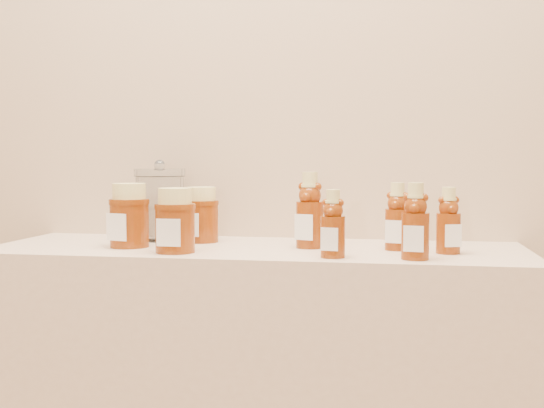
% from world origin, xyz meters
% --- Properties ---
extents(wall_back, '(3.50, 0.02, 2.70)m').
position_xyz_m(wall_back, '(0.00, 1.75, 1.35)').
color(wall_back, tan).
rests_on(wall_back, ground).
extents(bear_bottle_back_left, '(0.08, 0.08, 0.19)m').
position_xyz_m(bear_bottle_back_left, '(0.12, 1.56, 1.00)').
color(bear_bottle_back_left, '#612307').
rests_on(bear_bottle_back_left, display_table).
extents(bear_bottle_back_mid, '(0.07, 0.07, 0.17)m').
position_xyz_m(bear_bottle_back_mid, '(0.31, 1.56, 0.98)').
color(bear_bottle_back_mid, '#612307').
rests_on(bear_bottle_back_mid, display_table).
extents(bear_bottle_back_right, '(0.07, 0.07, 0.16)m').
position_xyz_m(bear_bottle_back_right, '(0.42, 1.52, 0.98)').
color(bear_bottle_back_right, '#612307').
rests_on(bear_bottle_back_right, display_table).
extents(bear_bottle_front_left, '(0.06, 0.06, 0.16)m').
position_xyz_m(bear_bottle_front_left, '(0.18, 1.42, 0.98)').
color(bear_bottle_front_left, '#612307').
rests_on(bear_bottle_front_left, display_table).
extents(bear_bottle_front_right, '(0.07, 0.07, 0.17)m').
position_xyz_m(bear_bottle_front_right, '(0.35, 1.42, 0.99)').
color(bear_bottle_front_right, '#612307').
rests_on(bear_bottle_front_right, display_table).
extents(honey_jar_left, '(0.11, 0.11, 0.14)m').
position_xyz_m(honey_jar_left, '(-0.28, 1.50, 0.97)').
color(honey_jar_left, '#612307').
rests_on(honey_jar_left, display_table).
extents(honey_jar_back, '(0.11, 0.11, 0.13)m').
position_xyz_m(honey_jar_back, '(-0.15, 1.62, 0.97)').
color(honey_jar_back, '#612307').
rests_on(honey_jar_back, display_table).
extents(honey_jar_front, '(0.09, 0.09, 0.14)m').
position_xyz_m(honey_jar_front, '(-0.15, 1.43, 0.97)').
color(honey_jar_front, '#612307').
rests_on(honey_jar_front, display_table).
extents(glass_canister, '(0.16, 0.16, 0.19)m').
position_xyz_m(glass_canister, '(-0.26, 1.65, 1.00)').
color(glass_canister, white).
rests_on(glass_canister, display_table).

